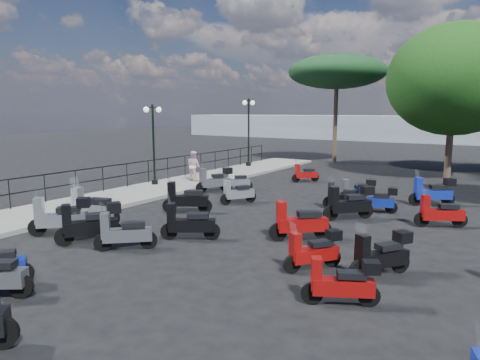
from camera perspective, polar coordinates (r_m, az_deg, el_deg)
The scene contains 29 objects.
ground at distance 12.86m, azimuth -2.68°, elevation -7.20°, with size 120.00×120.00×0.00m, color black.
sidewalk at distance 19.24m, azimuth -13.22°, elevation -1.68°, with size 3.00×30.00×0.15m, color slate.
railing at distance 19.93m, azimuth -16.31°, elevation 0.96°, with size 0.04×26.04×1.10m.
lamp_post_1 at distance 20.67m, azimuth -11.46°, elevation 5.35°, with size 0.30×1.11×3.77m.
lamp_post_2 at distance 27.17m, azimuth 1.16°, elevation 6.98°, with size 0.34×1.25×4.24m.
pedestrian_far at distance 21.55m, azimuth -6.20°, elevation 1.89°, with size 0.73×0.57×1.50m, color beige.
scooter_1 at distance 13.67m, azimuth -22.73°, elevation -4.56°, with size 1.42×1.41×1.45m.
scooter_2 at distance 11.71m, azimuth -15.19°, elevation -6.89°, with size 1.27×1.18×1.30m.
scooter_3 at distance 14.65m, azimuth -19.09°, elevation -3.58°, with size 1.82×0.81×1.49m.
scooter_4 at distance 19.26m, azimuth -3.37°, elevation -0.05°, with size 1.06×1.61×1.42m.
scooter_5 at distance 19.63m, azimuth -0.60°, elevation -0.20°, with size 1.20×1.06×1.20m.
scooter_8 at distance 12.55m, azimuth -19.36°, elevation -5.55°, with size 1.18×1.60×1.45m.
scooter_9 at distance 15.44m, azimuth -7.21°, elevation -2.57°, with size 1.61×1.04×1.43m.
scooter_10 at distance 16.84m, azimuth -0.34°, elevation -1.76°, with size 0.92×1.36×1.22m.
scooter_11 at distance 22.21m, azimuth 8.65°, elevation 0.78°, with size 1.08×1.15×1.18m.
scooter_14 at distance 12.26m, azimuth -6.84°, elevation -5.79°, with size 1.47×1.05×1.36m.
scooter_15 at distance 17.71m, azimuth 15.39°, elevation -1.45°, with size 1.29×1.03×1.20m.
scooter_16 at distance 16.13m, azimuth 17.67°, elevation -2.55°, with size 1.51×0.67×1.23m.
scooter_18 at distance 8.46m, azimuth 13.41°, elevation -13.21°, with size 1.36×0.85×1.18m.
scooter_19 at distance 10.08m, azimuth 9.78°, elevation -9.34°, with size 0.99×1.29×1.19m.
scooter_20 at distance 12.23m, azimuth 7.90°, elevation -5.69°, with size 1.46×1.27×1.45m.
scooter_21 at distance 14.84m, azimuth 14.36°, elevation -3.05°, with size 1.36×1.49×1.47m.
scooter_22 at distance 16.27m, azimuth 13.93°, elevation -2.19°, with size 1.60×0.73×1.31m.
scooter_25 at distance 10.06m, azimuth 18.33°, elevation -9.52°, with size 1.05×1.40×1.28m.
scooter_27 at distance 14.85m, azimuth 25.09°, elevation -4.03°, with size 1.47×0.94×1.30m.
scooter_28 at distance 18.08m, azimuth 24.30°, elevation -1.49°, with size 1.56×1.12×1.41m.
broadleaf_tree at distance 25.54m, azimuth 26.67°, elevation 11.84°, with size 6.87×6.87×8.15m.
pine_2 at distance 30.66m, azimuth 12.81°, elevation 13.88°, with size 6.65×6.65×7.42m.
distant_hills at distance 55.50m, azimuth 25.81°, elevation 6.11°, with size 70.00×8.00×3.00m, color gray.
Camera 1 is at (7.24, -9.98, 3.64)m, focal length 32.00 mm.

